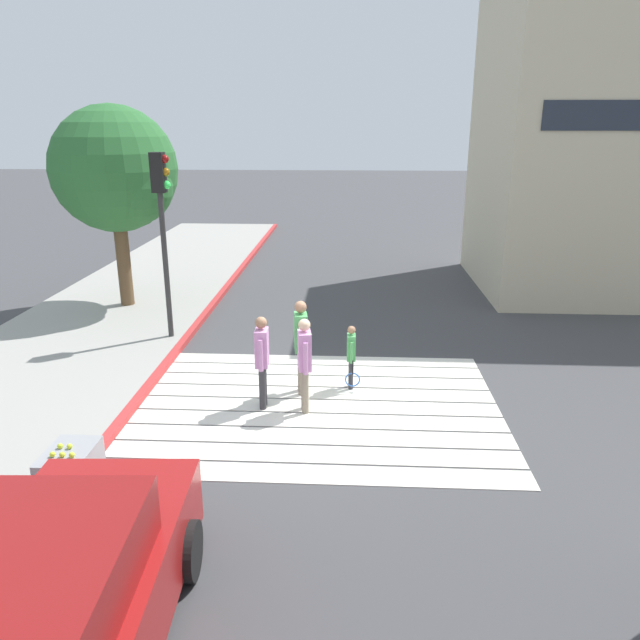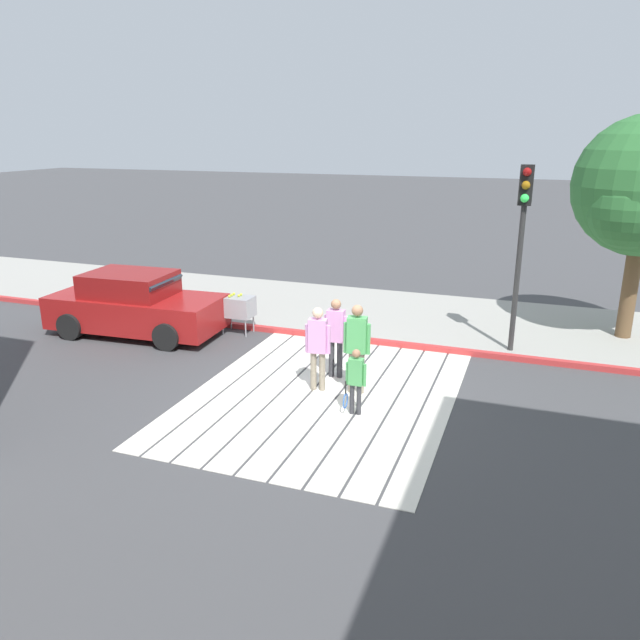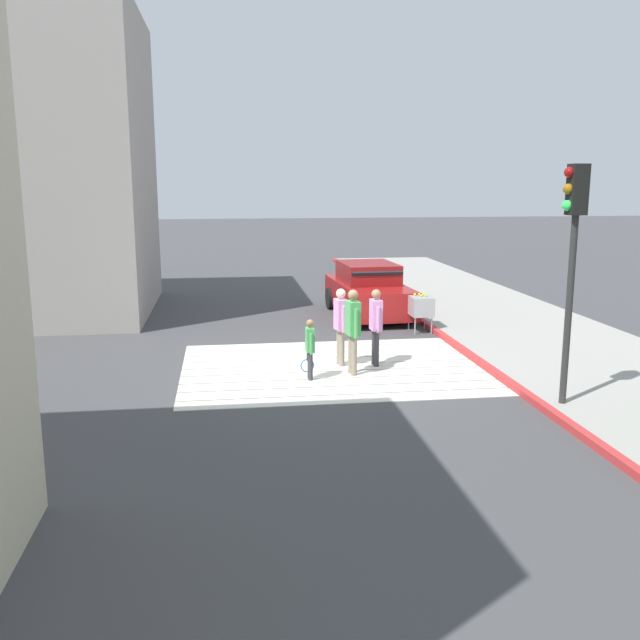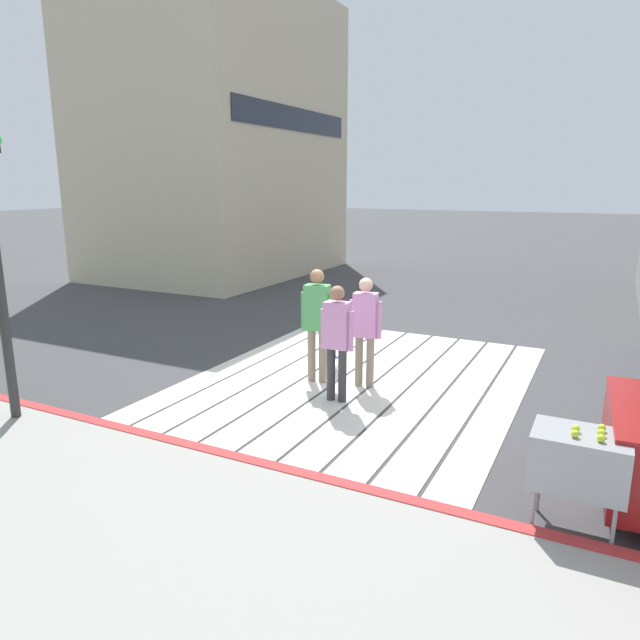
# 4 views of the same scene
# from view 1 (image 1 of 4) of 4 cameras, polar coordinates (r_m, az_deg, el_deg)

# --- Properties ---
(ground_plane) EXTENTS (120.00, 120.00, 0.00)m
(ground_plane) POSITION_cam_1_polar(r_m,az_deg,el_deg) (10.82, -0.20, -8.21)
(ground_plane) COLOR #424244
(crosswalk_stripes) EXTENTS (6.40, 4.90, 0.01)m
(crosswalk_stripes) POSITION_cam_1_polar(r_m,az_deg,el_deg) (10.81, -0.20, -8.18)
(crosswalk_stripes) COLOR silver
(crosswalk_stripes) RESTS_ON ground
(sidewalk_west) EXTENTS (4.80, 40.00, 0.12)m
(sidewalk_west) POSITION_cam_1_polar(r_m,az_deg,el_deg) (12.41, -27.16, -6.46)
(sidewalk_west) COLOR #9E9B93
(sidewalk_west) RESTS_ON ground
(curb_painted) EXTENTS (0.16, 40.00, 0.13)m
(curb_painted) POSITION_cam_1_polar(r_m,az_deg,el_deg) (11.43, -16.83, -7.19)
(curb_painted) COLOR #BC3333
(curb_painted) RESTS_ON ground
(building_far_north) EXTENTS (8.00, 6.03, 9.11)m
(building_far_north) POSITION_cam_1_polar(r_m,az_deg,el_deg) (20.20, 27.27, 15.44)
(building_far_north) COLOR beige
(building_far_north) RESTS_ON ground
(car_parked_near_curb) EXTENTS (2.16, 4.39, 1.57)m
(car_parked_near_curb) POSITION_cam_1_polar(r_m,az_deg,el_deg) (6.22, -24.37, -24.39)
(car_parked_near_curb) COLOR maroon
(car_parked_near_curb) RESTS_ON ground
(traffic_light_corner) EXTENTS (0.39, 0.28, 4.24)m
(traffic_light_corner) POSITION_cam_1_polar(r_m,az_deg,el_deg) (13.71, -14.75, 10.11)
(traffic_light_corner) COLOR #2D2D2D
(traffic_light_corner) RESTS_ON ground
(street_tree) EXTENTS (3.20, 3.20, 5.32)m
(street_tree) POSITION_cam_1_polar(r_m,az_deg,el_deg) (16.59, -18.63, 13.10)
(street_tree) COLOR brown
(street_tree) RESTS_ON ground
(tennis_ball_cart) EXTENTS (0.56, 0.80, 1.02)m
(tennis_ball_cart) POSITION_cam_1_polar(r_m,az_deg,el_deg) (8.31, -22.58, -12.90)
(tennis_ball_cart) COLOR #99999E
(tennis_ball_cart) RESTS_ON ground
(pedestrian_adult_lead) EXTENTS (0.28, 0.52, 1.79)m
(pedestrian_adult_lead) POSITION_cam_1_polar(r_m,az_deg,el_deg) (10.95, -1.83, -1.96)
(pedestrian_adult_lead) COLOR gray
(pedestrian_adult_lead) RESTS_ON ground
(pedestrian_adult_trailing) EXTENTS (0.27, 0.49, 1.70)m
(pedestrian_adult_trailing) POSITION_cam_1_polar(r_m,az_deg,el_deg) (10.26, -1.47, -3.68)
(pedestrian_adult_trailing) COLOR gray
(pedestrian_adult_trailing) RESTS_ON ground
(pedestrian_adult_side) EXTENTS (0.23, 0.49, 1.68)m
(pedestrian_adult_side) POSITION_cam_1_polar(r_m,az_deg,el_deg) (10.45, -5.52, -3.39)
(pedestrian_adult_side) COLOR #333338
(pedestrian_adult_side) RESTS_ON ground
(pedestrian_child_with_racket) EXTENTS (0.28, 0.38, 1.25)m
(pedestrian_child_with_racket) POSITION_cam_1_polar(r_m,az_deg,el_deg) (11.27, 2.98, -3.25)
(pedestrian_child_with_racket) COLOR #333338
(pedestrian_child_with_racket) RESTS_ON ground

